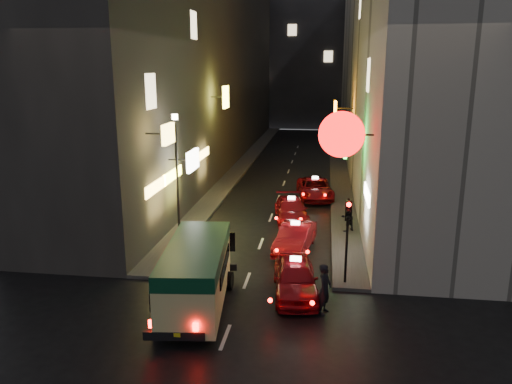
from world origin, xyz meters
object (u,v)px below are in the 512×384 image
at_px(taxi_near, 295,275).
at_px(pedestrian_crossing, 325,286).
at_px(minibus, 196,269).
at_px(traffic_light, 348,223).
at_px(lamp_post, 177,168).

distance_m(taxi_near, pedestrian_crossing, 1.76).
relative_size(minibus, traffic_light, 1.68).
bearing_deg(lamp_post, taxi_near, -41.41).
height_order(taxi_near, traffic_light, traffic_light).
bearing_deg(traffic_light, minibus, -153.98).
distance_m(taxi_near, lamp_post, 8.84).
xyz_separation_m(pedestrian_crossing, traffic_light, (0.82, 2.33, 1.64)).
height_order(minibus, traffic_light, traffic_light).
height_order(minibus, lamp_post, lamp_post).
bearing_deg(traffic_light, taxi_near, -152.91).
xyz_separation_m(minibus, taxi_near, (3.47, 1.65, -0.73)).
bearing_deg(minibus, lamp_post, 111.29).
xyz_separation_m(minibus, pedestrian_crossing, (4.59, 0.31, -0.50)).
bearing_deg(taxi_near, minibus, -154.59).
bearing_deg(taxi_near, traffic_light, 27.09).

